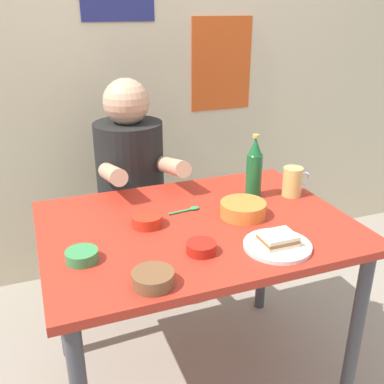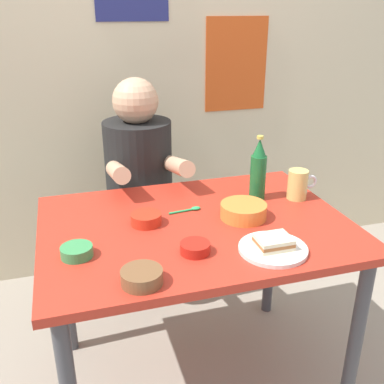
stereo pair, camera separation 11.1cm
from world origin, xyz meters
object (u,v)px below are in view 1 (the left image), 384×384
plate_orange (277,246)px  beer_bottle (254,169)px  beer_mug (293,181)px  stool (134,242)px  soup_bowl_orange (243,208)px  dining_table (197,245)px  sandwich (278,239)px  person_seated (130,166)px

plate_orange → beer_bottle: bearing=72.9°
plate_orange → beer_mug: (0.28, 0.35, 0.05)m
stool → soup_bowl_orange: bearing=-66.8°
dining_table → beer_mug: beer_mug is taller
dining_table → sandwich: size_ratio=10.00×
beer_bottle → sandwich: bearing=-107.1°
sandwich → beer_bottle: bearing=72.9°
plate_orange → soup_bowl_orange: 0.25m
beer_mug → sandwich: bearing=-128.4°
sandwich → beer_mug: (0.28, 0.35, 0.03)m
plate_orange → beer_bottle: (0.12, 0.40, 0.11)m
beer_bottle → soup_bowl_orange: bearing=-129.0°
soup_bowl_orange → person_seated: bearing=113.6°
dining_table → soup_bowl_orange: bearing=-3.1°
stool → beer_bottle: beer_bottle is taller
stool → beer_bottle: bearing=-51.1°
dining_table → person_seated: size_ratio=1.53×
stool → person_seated: 0.42m
stool → person_seated: person_seated is taller
dining_table → sandwich: bearing=-55.6°
sandwich → stool: bearing=107.0°
beer_mug → person_seated: bearing=136.6°
dining_table → soup_bowl_orange: soup_bowl_orange is taller
plate_orange → soup_bowl_orange: size_ratio=1.29×
beer_mug → soup_bowl_orange: 0.30m
stool → person_seated: (0.00, -0.01, 0.42)m
soup_bowl_orange → beer_bottle: bearing=51.0°
stool → plate_orange: plate_orange is taller
person_seated → stool: bearing=90.0°
person_seated → sandwich: 0.92m
dining_table → person_seated: 0.64m
plate_orange → sandwich: 0.02m
person_seated → soup_bowl_orange: person_seated is taller
sandwich → person_seated: bearing=107.3°
dining_table → plate_orange: bearing=-55.6°
person_seated → soup_bowl_orange: 0.69m
person_seated → beer_mug: person_seated is taller
person_seated → soup_bowl_orange: size_ratio=4.23×
beer_mug → soup_bowl_orange: (-0.28, -0.10, -0.03)m
person_seated → beer_mug: size_ratio=5.71×
soup_bowl_orange → dining_table: bearing=176.9°
dining_table → stool: bearing=98.6°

